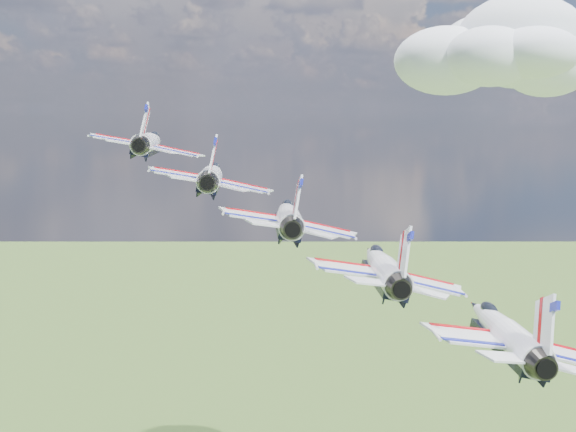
% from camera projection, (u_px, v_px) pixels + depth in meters
% --- Properties ---
extents(cloud_far, '(66.85, 52.52, 26.26)m').
position_uv_depth(cloud_far, '(480.00, 53.00, 253.79)').
color(cloud_far, white).
extents(jet_0, '(14.48, 18.15, 6.91)m').
position_uv_depth(jet_0, '(150.00, 142.00, 83.19)').
color(jet_0, white).
extents(jet_1, '(14.48, 18.15, 6.91)m').
position_uv_depth(jet_1, '(212.00, 175.00, 75.78)').
color(jet_1, silver).
extents(jet_2, '(14.48, 18.15, 6.91)m').
position_uv_depth(jet_2, '(288.00, 216.00, 68.37)').
color(jet_2, silver).
extents(jet_3, '(14.48, 18.15, 6.91)m').
position_uv_depth(jet_3, '(382.00, 266.00, 60.96)').
color(jet_3, white).
extents(jet_4, '(14.48, 18.15, 6.91)m').
position_uv_depth(jet_4, '(503.00, 331.00, 53.56)').
color(jet_4, white).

